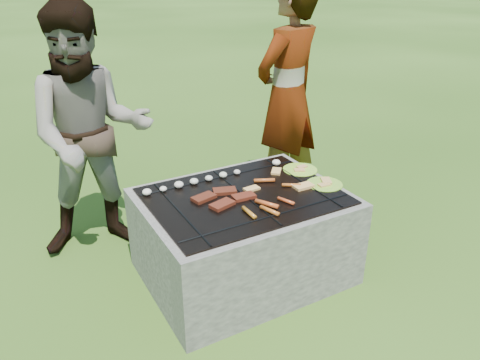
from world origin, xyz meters
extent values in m
plane|color=#284812|center=(0.00, 0.00, 0.00)|extent=(60.00, 60.00, 0.00)
cube|color=#A8A195|center=(0.00, 0.41, 0.30)|extent=(1.30, 0.18, 0.60)
cube|color=gray|center=(0.00, -0.41, 0.30)|extent=(1.30, 0.18, 0.60)
cube|color=#A29990|center=(-0.56, 0.00, 0.30)|extent=(0.18, 0.64, 0.60)
cube|color=gray|center=(0.56, 0.00, 0.30)|extent=(0.18, 0.64, 0.60)
cube|color=black|center=(0.00, 0.00, 0.24)|extent=(0.94, 0.64, 0.48)
sphere|color=#FF5914|center=(0.00, 0.00, 0.46)|extent=(0.10, 0.10, 0.10)
cube|color=black|center=(0.00, 0.00, 0.61)|extent=(1.20, 0.90, 0.01)
cylinder|color=black|center=(-0.45, 0.00, 0.61)|extent=(0.01, 0.88, 0.01)
cylinder|color=black|center=(0.00, 0.00, 0.61)|extent=(0.01, 0.88, 0.01)
cylinder|color=black|center=(0.45, 0.00, 0.61)|extent=(0.01, 0.88, 0.01)
cylinder|color=black|center=(0.00, -0.32, 0.61)|extent=(1.18, 0.01, 0.01)
cylinder|color=black|center=(0.00, 0.32, 0.61)|extent=(1.18, 0.01, 0.01)
ellipsoid|color=white|center=(-0.55, 0.31, 0.63)|extent=(0.06, 0.06, 0.04)
ellipsoid|color=#F4E5CF|center=(-0.43, 0.31, 0.63)|extent=(0.05, 0.05, 0.03)
ellipsoid|color=silver|center=(-0.32, 0.31, 0.63)|extent=(0.06, 0.06, 0.04)
ellipsoid|color=#EAE5C6|center=(-0.21, 0.31, 0.63)|extent=(0.06, 0.06, 0.04)
ellipsoid|color=beige|center=(-0.10, 0.31, 0.63)|extent=(0.05, 0.05, 0.04)
ellipsoid|color=beige|center=(0.01, 0.31, 0.63)|extent=(0.06, 0.06, 0.04)
ellipsoid|color=beige|center=(0.12, 0.31, 0.63)|extent=(0.05, 0.05, 0.03)
ellipsoid|color=white|center=(0.45, 0.31, 0.63)|extent=(0.06, 0.06, 0.04)
cube|color=maroon|center=(-0.25, 0.08, 0.62)|extent=(0.17, 0.12, 0.02)
cube|color=maroon|center=(-0.09, 0.10, 0.62)|extent=(0.17, 0.13, 0.02)
cube|color=maroon|center=(-0.19, -0.06, 0.62)|extent=(0.17, 0.12, 0.02)
cube|color=maroon|center=(-0.02, -0.03, 0.62)|extent=(0.15, 0.09, 0.02)
cylinder|color=orange|center=(0.22, 0.10, 0.63)|extent=(0.14, 0.08, 0.03)
cylinder|color=#D56123|center=(0.34, -0.05, 0.62)|extent=(0.12, 0.09, 0.02)
cylinder|color=orange|center=(0.05, -0.20, 0.63)|extent=(0.10, 0.15, 0.03)
cylinder|color=#EC5826|center=(0.18, -0.22, 0.62)|extent=(0.06, 0.12, 0.02)
cylinder|color=#BE751F|center=(-0.10, -0.24, 0.63)|extent=(0.03, 0.14, 0.03)
cylinder|color=orange|center=(0.02, -0.28, 0.63)|extent=(0.07, 0.14, 0.03)
cube|color=#EDCF79|center=(0.09, 0.04, 0.62)|extent=(0.11, 0.07, 0.01)
cube|color=#EBD678|center=(0.41, -0.10, 0.62)|extent=(0.14, 0.08, 0.02)
cube|color=#E6B776|center=(0.39, 0.20, 0.62)|extent=(0.12, 0.12, 0.01)
cylinder|color=#D9ED38|center=(0.56, 0.16, 0.61)|extent=(0.31, 0.31, 0.02)
cube|color=tan|center=(0.54, 0.14, 0.62)|extent=(0.09, 0.08, 0.01)
cube|color=#E9CD77|center=(0.59, 0.18, 0.62)|extent=(0.08, 0.05, 0.01)
cylinder|color=#BDD533|center=(0.56, -0.13, 0.61)|extent=(0.31, 0.31, 0.02)
cube|color=#F1D47B|center=(0.54, -0.15, 0.62)|extent=(0.08, 0.05, 0.01)
cube|color=#F8C57F|center=(0.59, -0.11, 0.62)|extent=(0.10, 0.12, 0.02)
imported|color=#A99A8D|center=(0.90, 0.83, 0.96)|extent=(0.80, 0.65, 1.91)
imported|color=gray|center=(-0.74, 0.84, 0.89)|extent=(0.98, 0.83, 1.78)
camera|label=1|loc=(-1.34, -2.34, 1.98)|focal=35.00mm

